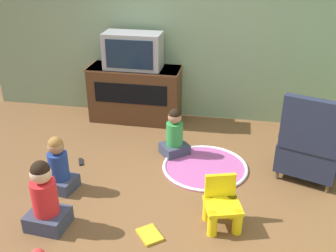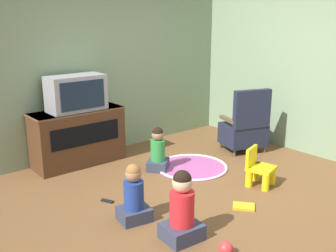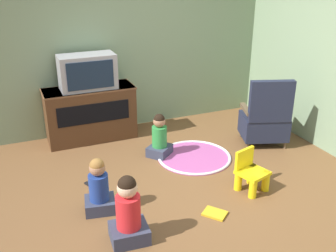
{
  "view_description": "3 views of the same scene",
  "coord_description": "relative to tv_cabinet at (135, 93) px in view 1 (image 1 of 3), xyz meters",
  "views": [
    {
      "loc": [
        0.7,
        -3.18,
        2.43
      ],
      "look_at": [
        0.04,
        0.35,
        0.67
      ],
      "focal_mm": 42.0,
      "sensor_mm": 36.0,
      "label": 1
    },
    {
      "loc": [
        -3.1,
        -3.02,
        2.02
      ],
      "look_at": [
        -0.05,
        0.66,
        0.69
      ],
      "focal_mm": 42.0,
      "sensor_mm": 36.0,
      "label": 2
    },
    {
      "loc": [
        -1.74,
        -3.5,
        2.46
      ],
      "look_at": [
        -0.1,
        0.39,
        0.66
      ],
      "focal_mm": 42.0,
      "sensor_mm": 36.0,
      "label": 3
    }
  ],
  "objects": [
    {
      "name": "ground_plane",
      "position": [
        0.72,
        -1.84,
        -0.4
      ],
      "size": [
        30.0,
        30.0,
        0.0
      ],
      "primitive_type": "plane",
      "color": "brown"
    },
    {
      "name": "wall_back",
      "position": [
        0.36,
        0.32,
        0.98
      ],
      "size": [
        5.29,
        0.12,
        2.77
      ],
      "color": "gray",
      "rests_on": "ground_plane"
    },
    {
      "name": "tv_cabinet",
      "position": [
        0.0,
        0.0,
        0.0
      ],
      "size": [
        1.28,
        0.5,
        0.78
      ],
      "color": "#4C2D19",
      "rests_on": "ground_plane"
    },
    {
      "name": "television",
      "position": [
        0.0,
        -0.03,
        0.62
      ],
      "size": [
        0.77,
        0.39,
        0.48
      ],
      "color": "#939399",
      "rests_on": "tv_cabinet"
    },
    {
      "name": "black_armchair",
      "position": [
        2.23,
        -1.15,
        -0.03
      ],
      "size": [
        0.75,
        0.69,
        0.99
      ],
      "rotation": [
        0.0,
        0.0,
        2.81
      ],
      "color": "brown",
      "rests_on": "ground_plane"
    },
    {
      "name": "yellow_kid_chair",
      "position": [
        1.37,
        -2.1,
        -0.21
      ],
      "size": [
        0.39,
        0.38,
        0.47
      ],
      "rotation": [
        0.0,
        0.0,
        0.29
      ],
      "color": "yellow",
      "rests_on": "ground_plane"
    },
    {
      "name": "play_mat",
      "position": [
        1.12,
        -1.15,
        -0.39
      ],
      "size": [
        0.99,
        0.99,
        0.04
      ],
      "color": "#A54C8C",
      "rests_on": "ground_plane"
    },
    {
      "name": "child_watching_left",
      "position": [
        0.72,
        -0.89,
        -0.14
      ],
      "size": [
        0.4,
        0.4,
        0.6
      ],
      "rotation": [
        0.0,
        0.0,
        0.69
      ],
      "color": "#33384C",
      "rests_on": "ground_plane"
    },
    {
      "name": "child_watching_center",
      "position": [
        -0.19,
        -2.41,
        -0.1
      ],
      "size": [
        0.38,
        0.33,
        0.69
      ],
      "rotation": [
        0.0,
        0.0,
        -0.08
      ],
      "color": "#33384C",
      "rests_on": "ground_plane"
    },
    {
      "name": "child_watching_right",
      "position": [
        -0.33,
        -1.83,
        -0.14
      ],
      "size": [
        0.36,
        0.32,
        0.61
      ],
      "rotation": [
        0.0,
        0.0,
        -0.18
      ],
      "color": "#33384C",
      "rests_on": "ground_plane"
    },
    {
      "name": "book",
      "position": [
        0.75,
        -2.38,
        -0.39
      ],
      "size": [
        0.28,
        0.29,
        0.02
      ],
      "rotation": [
        0.0,
        0.0,
        2.25
      ],
      "color": "gold",
      "rests_on": "ground_plane"
    },
    {
      "name": "remote_control",
      "position": [
        -0.33,
        -1.3,
        -0.39
      ],
      "size": [
        0.11,
        0.15,
        0.02
      ],
      "rotation": [
        0.0,
        0.0,
        2.02
      ],
      "color": "black",
      "rests_on": "ground_plane"
    }
  ]
}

